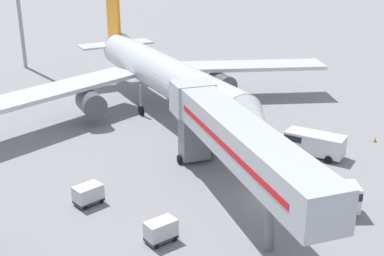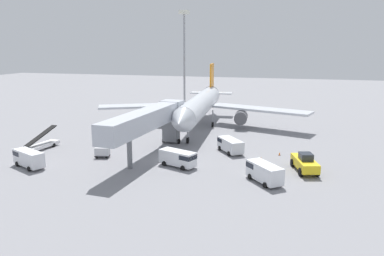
# 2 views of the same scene
# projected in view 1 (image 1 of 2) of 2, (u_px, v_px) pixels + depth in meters

# --- Properties ---
(ground_plane) EXTENTS (300.00, 300.00, 0.00)m
(ground_plane) POSITION_uv_depth(u_px,v_px,m) (278.00, 200.00, 39.46)
(ground_plane) COLOR gray
(airplane_at_gate) EXTENTS (44.09, 40.22, 12.26)m
(airplane_at_gate) POSITION_uv_depth(u_px,v_px,m) (161.00, 74.00, 56.99)
(airplane_at_gate) COLOR silver
(airplane_at_gate) RESTS_ON ground
(jet_bridge) EXTENTS (4.71, 23.03, 7.27)m
(jet_bridge) POSITION_uv_depth(u_px,v_px,m) (232.00, 136.00, 37.00)
(jet_bridge) COLOR #B2B7C1
(jet_bridge) RESTS_ON ground
(service_van_mid_center) EXTENTS (4.86, 5.54, 2.12)m
(service_van_mid_center) POSITION_uv_depth(u_px,v_px,m) (313.00, 143.00, 47.11)
(service_van_mid_center) COLOR silver
(service_van_mid_center) RESTS_ON ground
(service_van_mid_right) EXTENTS (5.61, 3.63, 2.23)m
(service_van_mid_right) POSITION_uv_depth(u_px,v_px,m) (324.00, 197.00, 37.19)
(service_van_mid_right) COLOR white
(service_van_mid_right) RESTS_ON ground
(baggage_cart_far_right) EXTENTS (2.42, 1.99, 1.52)m
(baggage_cart_far_right) POSITION_uv_depth(u_px,v_px,m) (88.00, 194.00, 38.60)
(baggage_cart_far_right) COLOR #38383D
(baggage_cart_far_right) RESTS_ON ground
(baggage_cart_outer_left) EXTENTS (2.32, 1.68, 1.55)m
(baggage_cart_outer_left) POSITION_uv_depth(u_px,v_px,m) (161.00, 230.00, 33.82)
(baggage_cart_outer_left) COLOR #38383D
(baggage_cart_outer_left) RESTS_ON ground
(safety_cone_alpha) EXTENTS (0.31, 0.31, 0.48)m
(safety_cone_alpha) POSITION_uv_depth(u_px,v_px,m) (375.00, 140.00, 50.41)
(safety_cone_alpha) COLOR black
(safety_cone_alpha) RESTS_ON ground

